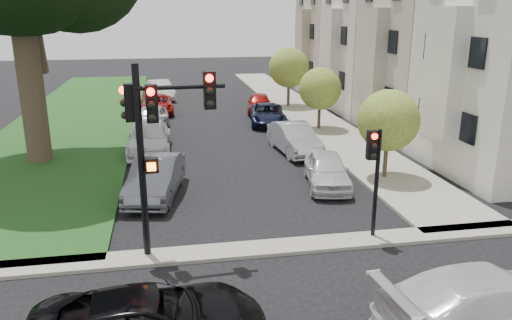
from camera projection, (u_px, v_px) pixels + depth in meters
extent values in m
plane|color=black|center=(289.00, 283.00, 13.48)|extent=(140.00, 140.00, 0.00)
cube|color=#1B3F16|center=(79.00, 117.00, 34.54)|extent=(8.00, 44.00, 0.12)
cube|color=gray|center=(299.00, 109.00, 37.25)|extent=(3.50, 44.00, 0.12)
cube|color=gray|center=(273.00, 248.00, 15.35)|extent=(60.00, 1.00, 0.12)
cube|color=beige|center=(443.00, 74.00, 21.23)|extent=(0.70, 2.20, 5.50)
cube|color=black|center=(452.00, 50.00, 20.99)|extent=(0.08, 3.60, 6.00)
cube|color=gray|center=(436.00, 48.00, 28.82)|extent=(7.00, 7.40, 10.00)
cube|color=gray|center=(372.00, 58.00, 28.30)|extent=(0.70, 2.20, 5.50)
cube|color=black|center=(379.00, 40.00, 28.07)|extent=(0.08, 3.60, 6.00)
cube|color=#B4B0AE|center=(382.00, 41.00, 35.89)|extent=(7.00, 7.40, 10.00)
cube|color=#B4B0AE|center=(330.00, 49.00, 35.37)|extent=(0.70, 2.20, 5.50)
cube|color=black|center=(335.00, 34.00, 35.14)|extent=(0.08, 3.60, 6.00)
cube|color=tan|center=(345.00, 36.00, 42.96)|extent=(7.00, 7.40, 10.00)
cube|color=tan|center=(302.00, 43.00, 42.44)|extent=(0.70, 2.20, 5.50)
cube|color=black|center=(306.00, 31.00, 42.21)|extent=(0.08, 3.60, 6.00)
cylinder|color=#332117|center=(30.00, 77.00, 23.13)|extent=(1.14, 1.14, 8.29)
cylinder|color=#332117|center=(385.00, 159.00, 21.57)|extent=(0.19, 0.19, 1.87)
sphere|color=#556825|center=(388.00, 120.00, 21.09)|extent=(2.62, 2.62, 2.62)
cylinder|color=#332117|center=(319.00, 115.00, 30.63)|extent=(0.18, 0.18, 1.83)
sphere|color=#556825|center=(320.00, 89.00, 30.16)|extent=(2.57, 2.57, 2.57)
cylinder|color=#332117|center=(288.00, 93.00, 37.98)|extent=(0.22, 0.22, 2.16)
sphere|color=#556825|center=(289.00, 67.00, 37.43)|extent=(3.03, 3.03, 3.03)
cylinder|color=black|center=(142.00, 166.00, 14.08)|extent=(0.21, 0.21, 5.71)
cylinder|color=black|center=(181.00, 87.00, 13.67)|extent=(2.42, 0.25, 0.13)
cube|color=black|center=(152.00, 104.00, 13.65)|extent=(0.34, 0.30, 1.04)
cube|color=black|center=(210.00, 90.00, 13.83)|extent=(0.34, 0.30, 1.04)
cube|color=black|center=(130.00, 103.00, 13.80)|extent=(0.30, 0.34, 1.04)
sphere|color=#FF0C05|center=(151.00, 92.00, 13.39)|extent=(0.22, 0.22, 0.22)
sphere|color=black|center=(152.00, 118.00, 13.59)|extent=(0.22, 0.22, 0.22)
cube|color=black|center=(152.00, 165.00, 14.13)|extent=(0.40, 0.29, 0.42)
cube|color=#FF5905|center=(151.00, 167.00, 13.99)|extent=(0.24, 0.03, 0.24)
cylinder|color=black|center=(376.00, 186.00, 15.61)|extent=(0.14, 0.14, 3.61)
cube|color=black|center=(372.00, 145.00, 15.19)|extent=(0.30, 0.26, 0.90)
sphere|color=#FF0C05|center=(374.00, 136.00, 14.97)|extent=(0.19, 0.19, 0.19)
imported|color=silver|center=(492.00, 303.00, 11.13)|extent=(5.54, 2.63, 1.56)
imported|color=silver|center=(327.00, 170.00, 20.78)|extent=(2.38, 4.38, 1.41)
imported|color=#999BA0|center=(295.00, 138.00, 25.71)|extent=(2.04, 4.77, 1.53)
imported|color=black|center=(268.00, 114.00, 32.29)|extent=(2.81, 4.99, 1.32)
imported|color=maroon|center=(259.00, 103.00, 36.16)|extent=(2.37, 4.29, 1.38)
imported|color=#3F4247|center=(156.00, 178.00, 19.57)|extent=(2.53, 4.95, 1.56)
imported|color=silver|center=(149.00, 138.00, 25.87)|extent=(2.27, 5.30, 1.52)
imported|color=#999BA0|center=(151.00, 119.00, 30.17)|extent=(2.36, 4.82, 1.58)
imported|color=maroon|center=(157.00, 104.00, 35.79)|extent=(2.29, 4.80, 1.32)
imported|color=silver|center=(160.00, 90.00, 41.57)|extent=(2.57, 4.97, 1.56)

